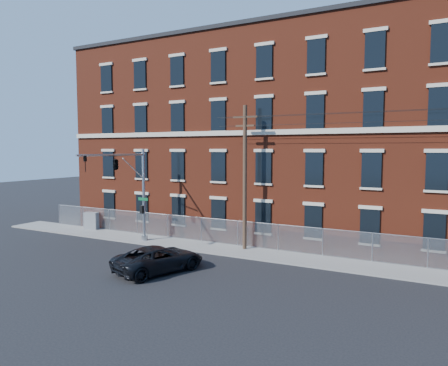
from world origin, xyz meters
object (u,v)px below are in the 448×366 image
Objects in this scene: pickup_truck at (159,259)px; utility_cabinet at (91,221)px; traffic_signal_mast at (123,173)px; utility_pole_near at (245,175)px.

pickup_truck is 3.67× the size of utility_cabinet.
utility_cabinet is at bearing 152.20° from traffic_signal_mast.
traffic_signal_mast is 4.73× the size of utility_cabinet.
utility_pole_near is at bearing 23.14° from traffic_signal_mast.
traffic_signal_mast is at bearing -41.00° from utility_cabinet.
utility_cabinet is (-14.88, 0.21, -4.48)m from utility_pole_near.
traffic_signal_mast is at bearing -11.56° from pickup_truck.
utility_cabinet is at bearing -9.65° from pickup_truck.
utility_pole_near is (8.00, 3.42, -0.05)m from traffic_signal_mast.
traffic_signal_mast reaches higher than pickup_truck.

